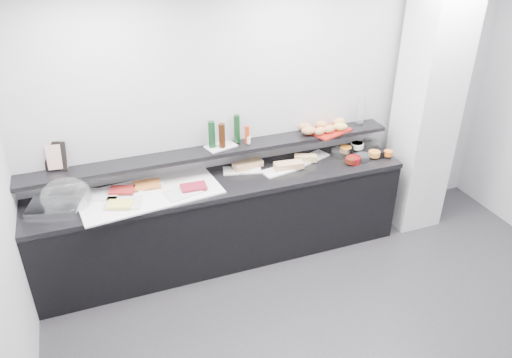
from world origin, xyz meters
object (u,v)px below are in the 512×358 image
object	(u,v)px
cloche_base	(54,207)
sandwich_plate_mid	(281,170)
framed_print	(55,156)
condiment_tray	(221,146)
bread_tray	(329,131)
carafe	(360,111)

from	to	relation	value
cloche_base	sandwich_plate_mid	xyz separation A→B (m)	(2.10, -0.06, -0.01)
sandwich_plate_mid	framed_print	distance (m)	2.07
cloche_base	condiment_tray	world-z (taller)	condiment_tray
bread_tray	carafe	distance (m)	0.40
framed_print	condiment_tray	size ratio (longest dim) A/B	0.91
condiment_tray	framed_print	bearing A→B (deg)	162.44
sandwich_plate_mid	condiment_tray	xyz separation A→B (m)	(-0.54, 0.23, 0.25)
cloche_base	bread_tray	xyz separation A→B (m)	(2.70, 0.12, 0.24)
cloche_base	carafe	world-z (taller)	carafe
framed_print	condiment_tray	distance (m)	1.48
bread_tray	carafe	xyz separation A→B (m)	(0.37, 0.05, 0.14)
sandwich_plate_mid	cloche_base	bearing A→B (deg)	167.56
sandwich_plate_mid	bread_tray	size ratio (longest dim) A/B	0.95
condiment_tray	carafe	world-z (taller)	carafe
cloche_base	carafe	xyz separation A→B (m)	(3.07, 0.17, 0.38)
condiment_tray	carafe	distance (m)	1.52
cloche_base	framed_print	bearing A→B (deg)	87.66
sandwich_plate_mid	carafe	world-z (taller)	carafe
sandwich_plate_mid	bread_tray	bearing A→B (deg)	5.72
cloche_base	sandwich_plate_mid	world-z (taller)	cloche_base
condiment_tray	bread_tray	distance (m)	1.14
framed_print	bread_tray	distance (m)	2.62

